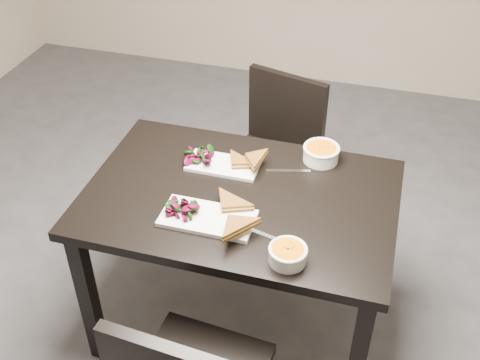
# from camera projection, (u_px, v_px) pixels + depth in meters

# --- Properties ---
(ground) EXTENTS (5.00, 5.00, 0.00)m
(ground) POSITION_uv_depth(u_px,v_px,m) (245.00, 335.00, 2.65)
(ground) COLOR #47474C
(ground) RESTS_ON ground
(table) EXTENTS (1.20, 0.80, 0.75)m
(table) POSITION_uv_depth(u_px,v_px,m) (240.00, 214.00, 2.32)
(table) COLOR black
(table) RESTS_ON ground
(chair_far) EXTENTS (0.52, 0.52, 0.85)m
(chair_far) POSITION_uv_depth(u_px,v_px,m) (275.00, 149.00, 2.97)
(chair_far) COLOR black
(chair_far) RESTS_ON ground
(plate_near) EXTENTS (0.34, 0.17, 0.02)m
(plate_near) POSITION_uv_depth(u_px,v_px,m) (208.00, 218.00, 2.14)
(plate_near) COLOR white
(plate_near) RESTS_ON table
(sandwich_near) EXTENTS (0.21, 0.18, 0.06)m
(sandwich_near) POSITION_uv_depth(u_px,v_px,m) (226.00, 211.00, 2.11)
(sandwich_near) COLOR brown
(sandwich_near) RESTS_ON plate_near
(salad_near) EXTENTS (0.11, 0.10, 0.05)m
(salad_near) POSITION_uv_depth(u_px,v_px,m) (182.00, 207.00, 2.14)
(salad_near) COLOR black
(salad_near) RESTS_ON plate_near
(soup_bowl_near) EXTENTS (0.13, 0.13, 0.06)m
(soup_bowl_near) POSITION_uv_depth(u_px,v_px,m) (288.00, 254.00, 1.96)
(soup_bowl_near) COLOR white
(soup_bowl_near) RESTS_ON table
(cutlery_near) EXTENTS (0.18, 0.06, 0.00)m
(cutlery_near) POSITION_uv_depth(u_px,v_px,m) (269.00, 237.00, 2.07)
(cutlery_near) COLOR silver
(cutlery_near) RESTS_ON table
(plate_far) EXTENTS (0.29, 0.15, 0.01)m
(plate_far) POSITION_uv_depth(u_px,v_px,m) (223.00, 165.00, 2.40)
(plate_far) COLOR white
(plate_far) RESTS_ON table
(sandwich_far) EXTENTS (0.17, 0.15, 0.05)m
(sandwich_far) POSITION_uv_depth(u_px,v_px,m) (237.00, 164.00, 2.36)
(sandwich_far) COLOR brown
(sandwich_far) RESTS_ON plate_far
(salad_far) EXTENTS (0.09, 0.08, 0.04)m
(salad_far) POSITION_uv_depth(u_px,v_px,m) (200.00, 156.00, 2.41)
(salad_far) COLOR black
(salad_far) RESTS_ON plate_far
(soup_bowl_far) EXTENTS (0.15, 0.15, 0.07)m
(soup_bowl_far) POSITION_uv_depth(u_px,v_px,m) (321.00, 152.00, 2.42)
(soup_bowl_far) COLOR white
(soup_bowl_far) RESTS_ON table
(cutlery_far) EXTENTS (0.18, 0.06, 0.00)m
(cutlery_far) POSITION_uv_depth(u_px,v_px,m) (288.00, 171.00, 2.38)
(cutlery_far) COLOR silver
(cutlery_far) RESTS_ON table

